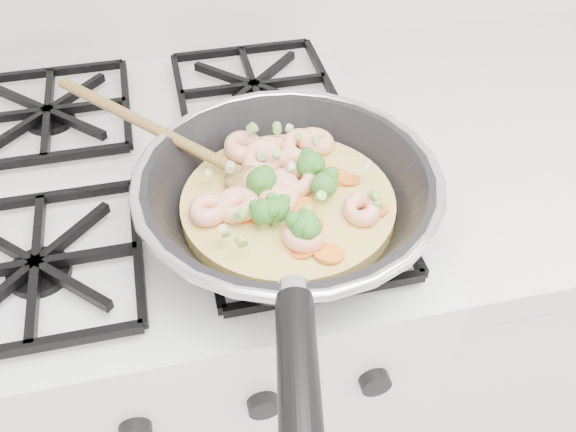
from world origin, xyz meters
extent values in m
cube|color=silver|center=(0.00, 1.70, 0.45)|extent=(0.60, 0.60, 0.90)
cube|color=black|center=(0.00, 1.70, 0.91)|extent=(0.56, 0.56, 0.02)
torus|color=silver|center=(0.13, 1.55, 0.99)|extent=(0.35, 0.35, 0.01)
cylinder|color=black|center=(0.08, 1.29, 0.99)|extent=(0.07, 0.20, 0.04)
cylinder|color=#DBBE5F|center=(0.13, 1.55, 0.95)|extent=(0.24, 0.24, 0.02)
ellipsoid|color=olive|center=(0.10, 1.58, 0.97)|extent=(0.07, 0.07, 0.02)
cylinder|color=olive|center=(-0.01, 1.68, 0.99)|extent=(0.20, 0.18, 0.06)
torus|color=#FFB796|center=(0.08, 1.54, 0.97)|extent=(0.06, 0.06, 0.03)
torus|color=#FFB796|center=(0.15, 1.57, 0.97)|extent=(0.08, 0.08, 0.03)
torus|color=#FFB796|center=(0.08, 1.54, 0.97)|extent=(0.07, 0.07, 0.02)
torus|color=#FFB796|center=(0.11, 1.57, 0.97)|extent=(0.07, 0.07, 0.02)
torus|color=#FFB796|center=(0.13, 1.48, 0.97)|extent=(0.07, 0.07, 0.02)
torus|color=#FFB796|center=(0.12, 1.61, 0.97)|extent=(0.08, 0.08, 0.03)
torus|color=#FFB796|center=(0.19, 1.63, 0.97)|extent=(0.07, 0.07, 0.02)
torus|color=#FFB796|center=(0.17, 1.63, 0.97)|extent=(0.08, 0.08, 0.04)
torus|color=#FFB796|center=(0.10, 1.64, 0.97)|extent=(0.07, 0.07, 0.03)
torus|color=#FFB796|center=(0.13, 1.56, 0.97)|extent=(0.07, 0.07, 0.03)
torus|color=#FFB796|center=(0.21, 1.51, 0.97)|extent=(0.05, 0.05, 0.03)
torus|color=#FFB796|center=(0.04, 1.54, 0.97)|extent=(0.07, 0.07, 0.02)
torus|color=#FFB796|center=(0.13, 1.62, 0.97)|extent=(0.08, 0.08, 0.02)
torus|color=#FFB796|center=(0.12, 1.55, 0.97)|extent=(0.08, 0.07, 0.03)
ellipsoid|color=#3C822A|center=(0.17, 1.54, 0.98)|extent=(0.04, 0.04, 0.03)
ellipsoid|color=#3C822A|center=(0.11, 1.56, 0.98)|extent=(0.04, 0.04, 0.03)
ellipsoid|color=#3C822A|center=(0.10, 1.51, 0.98)|extent=(0.04, 0.04, 0.03)
ellipsoid|color=#3C822A|center=(0.14, 1.48, 0.98)|extent=(0.04, 0.04, 0.03)
ellipsoid|color=#3C822A|center=(0.11, 1.52, 0.98)|extent=(0.04, 0.04, 0.03)
ellipsoid|color=#3C822A|center=(0.17, 1.58, 0.98)|extent=(0.04, 0.04, 0.03)
cylinder|color=orange|center=(0.09, 1.59, 0.96)|extent=(0.05, 0.05, 0.01)
cylinder|color=orange|center=(0.13, 1.47, 0.96)|extent=(0.04, 0.04, 0.01)
cylinder|color=orange|center=(0.14, 1.61, 0.96)|extent=(0.04, 0.04, 0.01)
cylinder|color=orange|center=(0.08, 1.54, 0.96)|extent=(0.05, 0.05, 0.01)
cylinder|color=orange|center=(0.20, 1.57, 0.96)|extent=(0.05, 0.05, 0.01)
cylinder|color=orange|center=(0.15, 1.50, 0.96)|extent=(0.04, 0.04, 0.01)
cylinder|color=orange|center=(0.22, 1.53, 0.96)|extent=(0.05, 0.05, 0.01)
cylinder|color=orange|center=(0.21, 1.57, 0.96)|extent=(0.03, 0.03, 0.00)
cylinder|color=orange|center=(0.22, 1.51, 0.96)|extent=(0.04, 0.04, 0.01)
cylinder|color=orange|center=(0.18, 1.58, 0.96)|extent=(0.04, 0.04, 0.01)
cylinder|color=orange|center=(0.16, 1.46, 0.96)|extent=(0.04, 0.04, 0.01)
cylinder|color=orange|center=(0.15, 1.53, 0.96)|extent=(0.03, 0.03, 0.01)
cylinder|color=#B0CD91|center=(0.05, 1.49, 0.99)|extent=(0.01, 0.01, 0.01)
cylinder|color=#78AE45|center=(0.08, 1.51, 0.98)|extent=(0.01, 0.01, 0.01)
cylinder|color=#B0CD91|center=(0.14, 1.57, 0.98)|extent=(0.01, 0.01, 0.01)
cylinder|color=#78AE45|center=(0.22, 1.51, 0.99)|extent=(0.01, 0.01, 0.01)
cylinder|color=#78AE45|center=(0.11, 1.65, 0.99)|extent=(0.01, 0.01, 0.01)
cylinder|color=#B0CD91|center=(0.23, 1.56, 0.98)|extent=(0.01, 0.01, 0.01)
cylinder|color=#78AE45|center=(0.06, 1.50, 0.98)|extent=(0.01, 0.01, 0.01)
cylinder|color=#78AE45|center=(0.13, 1.60, 0.99)|extent=(0.01, 0.01, 0.01)
cylinder|color=#78AE45|center=(0.16, 1.52, 0.99)|extent=(0.01, 0.01, 0.01)
cylinder|color=#B0CD91|center=(0.18, 1.62, 0.98)|extent=(0.01, 0.01, 0.01)
cylinder|color=#78AE45|center=(0.14, 1.64, 0.99)|extent=(0.01, 0.01, 0.01)
cylinder|color=#78AE45|center=(0.05, 1.59, 0.98)|extent=(0.01, 0.01, 0.01)
cylinder|color=#78AE45|center=(0.16, 1.64, 0.98)|extent=(0.01, 0.01, 0.01)
cylinder|color=#78AE45|center=(0.07, 1.47, 0.98)|extent=(0.01, 0.01, 0.01)
cylinder|color=#B0CD91|center=(0.18, 1.58, 0.98)|extent=(0.01, 0.01, 0.01)
cylinder|color=#78AE45|center=(0.14, 1.50, 0.98)|extent=(0.01, 0.01, 0.01)
cylinder|color=#B0CD91|center=(0.08, 1.59, 0.99)|extent=(0.01, 0.01, 0.01)
cylinder|color=#78AE45|center=(0.22, 1.50, 0.98)|extent=(0.01, 0.01, 0.01)
cylinder|color=#78AE45|center=(0.12, 1.53, 0.98)|extent=(0.01, 0.01, 0.01)
cylinder|color=#B0CD91|center=(0.16, 1.65, 0.98)|extent=(0.01, 0.01, 0.01)
cylinder|color=#B0CD91|center=(0.12, 1.61, 0.98)|extent=(0.01, 0.01, 0.01)
camera|label=1|loc=(0.02, 1.04, 1.44)|focal=39.36mm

